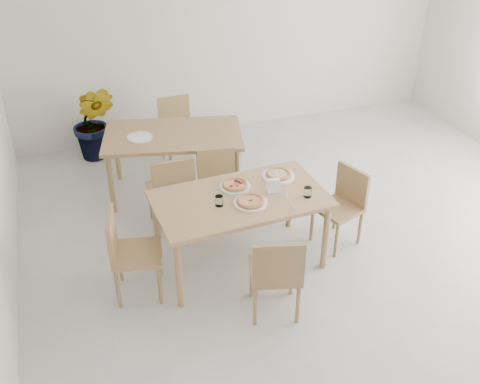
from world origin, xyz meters
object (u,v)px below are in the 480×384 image
object	(u,v)px
plate_empty	(140,137)
chair_north	(218,182)
chair_west	(127,249)
tumbler_b	(308,192)
plate_pepperoni	(235,187)
pizza_margherita	(251,201)
pizza_pepperoni	(235,185)
napkin_holder	(273,187)
chair_east	(344,201)
chair_back_n	(177,125)
chair_back_s	(172,188)
plate_mushroom	(278,176)
second_table	(173,140)
chair_south	(276,271)
tumbler_a	(219,201)
main_table	(240,204)
potted_plant	(94,122)
plate_margherita	(251,203)
pizza_mushroom	(278,174)

from	to	relation	value
plate_empty	chair_north	bearing A→B (deg)	-46.65
chair_west	tumbler_b	distance (m)	1.69
plate_pepperoni	tumbler_b	xyz separation A→B (m)	(0.57, -0.37, 0.04)
pizza_margherita	pizza_pepperoni	world-z (taller)	same
plate_pepperoni	napkin_holder	xyz separation A→B (m)	(0.30, -0.20, 0.06)
chair_east	chair_back_n	distance (m)	2.52
plate_pepperoni	chair_back_s	bearing A→B (deg)	130.20
plate_mushroom	second_table	size ratio (longest dim) A/B	0.19
second_table	napkin_holder	bearing A→B (deg)	-55.40
plate_pepperoni	pizza_pepperoni	bearing A→B (deg)	-45.00
chair_south	chair_east	distance (m)	1.33
chair_east	chair_back_n	xyz separation A→B (m)	(-1.16, 2.24, 0.01)
chair_south	plate_mushroom	xyz separation A→B (m)	(0.42, 1.02, 0.27)
chair_back_s	napkin_holder	bearing A→B (deg)	134.52
chair_north	plate_pepperoni	distance (m)	0.68
chair_north	tumbler_a	bearing A→B (deg)	-99.49
pizza_pepperoni	main_table	bearing A→B (deg)	-93.89
potted_plant	main_table	bearing A→B (deg)	-68.40
chair_west	plate_pepperoni	xyz separation A→B (m)	(1.09, 0.27, 0.26)
tumbler_b	napkin_holder	size ratio (longest dim) A/B	0.67
main_table	chair_south	size ratio (longest dim) A/B	1.90
pizza_margherita	tumbler_b	distance (m)	0.53
chair_east	plate_margherita	world-z (taller)	chair_east
second_table	chair_back_s	bearing A→B (deg)	-91.62
main_table	chair_back_n	size ratio (longest dim) A/B	1.96
plate_pepperoni	pizza_mushroom	xyz separation A→B (m)	(0.46, 0.05, 0.02)
pizza_pepperoni	potted_plant	distance (m)	2.69
chair_back_n	potted_plant	distance (m)	1.05
plate_margherita	chair_back_s	distance (m)	1.06
plate_pepperoni	tumbler_b	world-z (taller)	tumbler_b
plate_mushroom	plate_margherita	bearing A→B (deg)	-138.80
chair_back_s	plate_pepperoni	bearing A→B (deg)	129.53
pizza_margherita	tumbler_a	world-z (taller)	tumbler_a
pizza_pepperoni	potted_plant	bearing A→B (deg)	113.24
main_table	plate_mushroom	world-z (taller)	plate_mushroom
chair_north	potted_plant	world-z (taller)	potted_plant
chair_back_n	potted_plant	size ratio (longest dim) A/B	0.82
chair_south	plate_mushroom	world-z (taller)	chair_south
chair_north	chair_back_n	xyz separation A→B (m)	(-0.09, 1.47, 0.01)
chair_west	plate_margherita	distance (m)	1.16
chair_west	chair_back_s	distance (m)	1.03
pizza_margherita	chair_back_s	world-z (taller)	chair_back_s
plate_empty	pizza_pepperoni	bearing A→B (deg)	-63.54
chair_south	napkin_holder	size ratio (longest dim) A/B	5.87
main_table	pizza_mushroom	bearing A→B (deg)	23.03
plate_pepperoni	chair_north	bearing A→B (deg)	88.68
main_table	plate_mushroom	distance (m)	0.53
plate_empty	pizza_mushroom	bearing A→B (deg)	-48.67
chair_back_s	chair_back_n	size ratio (longest dim) A/B	1.07
potted_plant	chair_north	bearing A→B (deg)	-59.94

